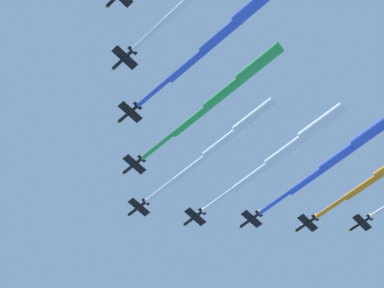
% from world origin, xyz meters
% --- Properties ---
extents(jet_lead, '(30.76, 61.61, 3.71)m').
position_xyz_m(jet_lead, '(3.54, -9.52, 191.14)').
color(jet_lead, black).
extents(jet_port_inner, '(30.65, 62.26, 3.68)m').
position_xyz_m(jet_port_inner, '(-14.75, -15.95, 189.17)').
color(jet_port_inner, black).
extents(jet_starboard_inner, '(31.75, 63.44, 3.71)m').
position_xyz_m(jet_starboard_inner, '(10.79, -28.32, 187.90)').
color(jet_starboard_inner, black).
extents(jet_port_mid, '(29.84, 60.16, 3.67)m').
position_xyz_m(jet_port_mid, '(-32.60, -20.58, 189.85)').
color(jet_port_mid, black).
extents(jet_starboard_mid, '(30.60, 59.63, 3.69)m').
position_xyz_m(jet_starboard_mid, '(19.40, -43.48, 188.61)').
color(jet_starboard_mid, black).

